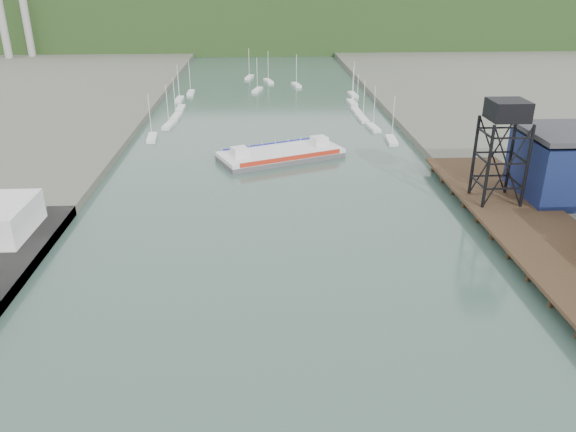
{
  "coord_description": "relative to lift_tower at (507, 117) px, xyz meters",
  "views": [
    {
      "loc": [
        -2.15,
        -23.96,
        35.8
      ],
      "look_at": [
        1.39,
        48.73,
        4.0
      ],
      "focal_mm": 35.0,
      "sensor_mm": 36.0,
      "label": 1
    }
  ],
  "objects": [
    {
      "name": "east_pier",
      "position": [
        2.0,
        -13.0,
        -13.75
      ],
      "size": [
        14.0,
        70.0,
        2.45
      ],
      "color": "black",
      "rests_on": "ground"
    },
    {
      "name": "lift_tower",
      "position": [
        0.0,
        0.0,
        0.0
      ],
      "size": [
        6.5,
        6.5,
        16.0
      ],
      "color": "black",
      "rests_on": "east_pier"
    },
    {
      "name": "marina_sailboats",
      "position": [
        -34.92,
        80.46,
        -15.3
      ],
      "size": [
        57.71,
        92.65,
        0.9
      ],
      "color": "silver",
      "rests_on": "ground"
    },
    {
      "name": "distant_hills",
      "position": [
        -38.98,
        243.35,
        -5.27
      ],
      "size": [
        500.0,
        120.0,
        80.0
      ],
      "color": "#1C3116",
      "rests_on": "ground"
    },
    {
      "name": "chain_ferry",
      "position": [
        -33.2,
        29.7,
        -14.61
      ],
      "size": [
        27.15,
        19.21,
        3.63
      ],
      "rotation": [
        0.0,
        0.0,
        0.41
      ],
      "color": "#4B4B4E",
      "rests_on": "ground"
    }
  ]
}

